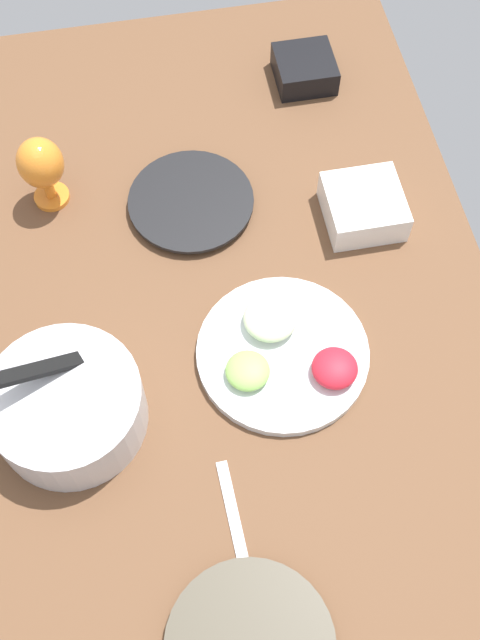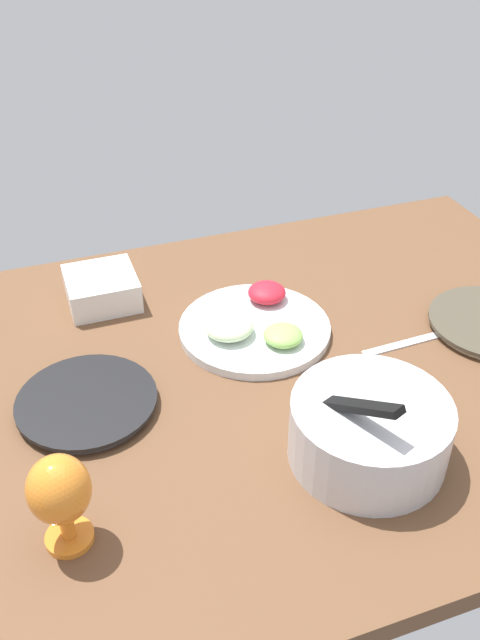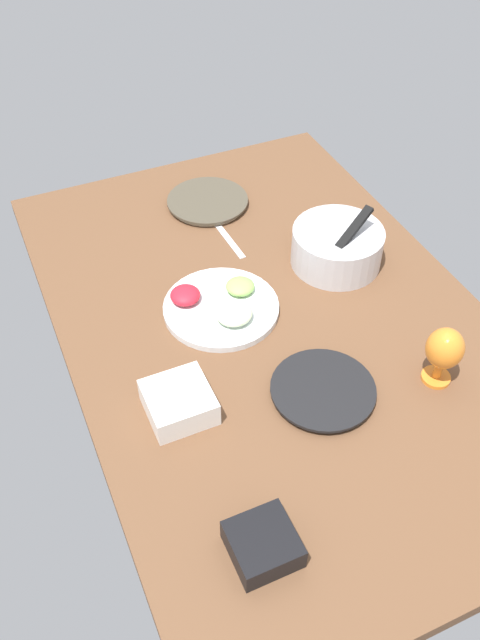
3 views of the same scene
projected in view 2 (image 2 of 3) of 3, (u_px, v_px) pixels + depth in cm
name	position (u px, v px, depth cm)	size (l,w,h in cm)	color
ground_plane	(233.00, 384.00, 125.91)	(160.00, 104.00, 4.00)	brown
dinner_plate_right	(87.00, 403.00, 117.34)	(24.17, 24.17, 2.06)	#4C4C51
mixing_bowl	(369.00, 429.00, 105.59)	(24.84, 24.84, 17.25)	silver
fruit_platter	(254.00, 325.00, 134.60)	(29.82, 29.82, 5.58)	silver
hurricane_glass_orange	(60.00, 493.00, 90.30)	(8.60, 8.60, 15.55)	orange
square_bowl_white	(102.00, 287.00, 142.46)	(14.22, 14.22, 6.40)	white
fork_by_left_plate	(404.00, 343.00, 132.23)	(18.00, 1.80, 0.60)	silver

